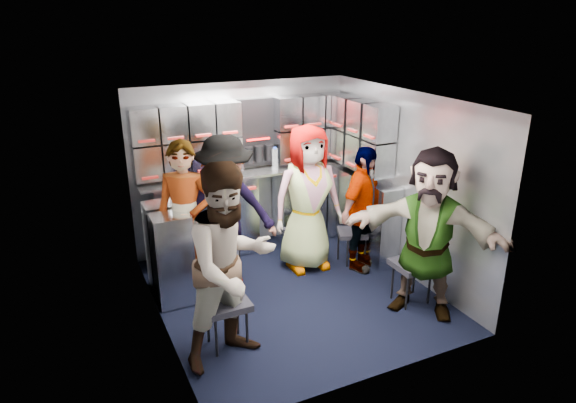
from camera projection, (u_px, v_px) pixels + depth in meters
name	position (u px, v px, depth m)	size (l,w,h in m)	color
floor	(294.00, 294.00, 5.58)	(3.00, 3.00, 0.00)	black
wall_back	(242.00, 166.00, 6.48)	(2.80, 0.04, 2.10)	gray
wall_left	(155.00, 227.00, 4.65)	(0.04, 3.00, 2.10)	gray
wall_right	(406.00, 185.00, 5.77)	(0.04, 3.00, 2.10)	gray
ceiling	(294.00, 100.00, 4.85)	(2.80, 3.00, 0.02)	silver
cart_bank_back	(249.00, 212.00, 6.50)	(2.68, 0.38, 0.99)	#A1A7B2
cart_bank_left	(169.00, 253.00, 5.40)	(0.38, 0.76, 0.99)	#A1A7B2
counter	(248.00, 173.00, 6.32)	(2.68, 0.42, 0.03)	#B7B9BE
locker_bank_back	(245.00, 134.00, 6.20)	(2.68, 0.28, 0.82)	#A1A7B2
locker_bank_right	(362.00, 135.00, 6.15)	(0.28, 1.00, 0.82)	#A1A7B2
right_cabinet	(363.00, 214.00, 6.41)	(0.28, 1.20, 1.00)	#A1A7B2
coffee_niche	(257.00, 133.00, 6.33)	(0.46, 0.16, 0.84)	black
red_latch_strip	(255.00, 188.00, 6.20)	(2.60, 0.02, 0.03)	#AB201B
jump_seat_near_left	(226.00, 306.00, 4.59)	(0.40, 0.38, 0.46)	black
jump_seat_mid_left	(222.00, 241.00, 5.82)	(0.47, 0.45, 0.49)	black
jump_seat_center	(300.00, 233.00, 6.23)	(0.35, 0.33, 0.40)	black
jump_seat_mid_right	(352.00, 234.00, 6.19)	(0.44, 0.43, 0.40)	black
jump_seat_near_right	(412.00, 266.00, 5.30)	(0.39, 0.37, 0.46)	black
attendant_standing	(186.00, 221.00, 5.30)	(0.62, 0.41, 1.70)	black
attendant_arc_a	(231.00, 266.00, 4.27)	(0.87, 0.68, 1.79)	black
attendant_arc_b	(225.00, 212.00, 5.52)	(1.10, 0.63, 1.70)	black
attendant_arc_c	(308.00, 199.00, 5.90)	(0.84, 0.55, 1.72)	black
attendant_arc_d	(362.00, 209.00, 5.91)	(0.87, 0.36, 1.48)	black
attendant_arc_e	(428.00, 233.00, 5.00)	(1.59, 0.51, 1.71)	black
bottle_left	(201.00, 170.00, 5.99)	(0.06, 0.06, 0.22)	white
bottle_mid	(207.00, 168.00, 6.01)	(0.07, 0.07, 0.25)	white
bottle_right	(275.00, 159.00, 6.36)	(0.07, 0.07, 0.26)	white
cup_left	(170.00, 180.00, 5.86)	(0.09, 0.09, 0.09)	tan
cup_right	(314.00, 161.00, 6.60)	(0.08, 0.08, 0.09)	tan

